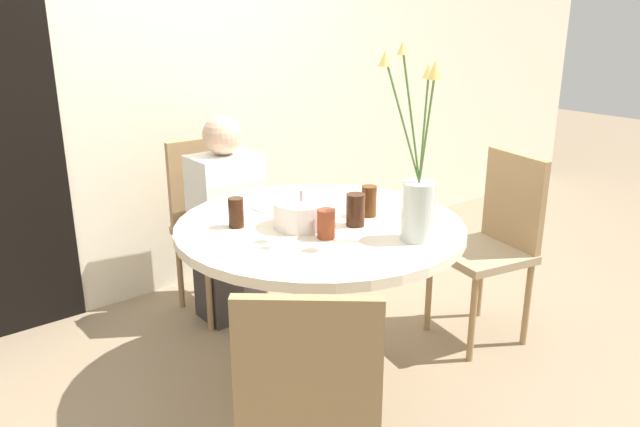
% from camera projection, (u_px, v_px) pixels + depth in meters
% --- Properties ---
extents(ground_plane, '(16.00, 16.00, 0.00)m').
position_uv_depth(ground_plane, '(320.00, 380.00, 2.81)').
color(ground_plane, '#89755B').
extents(wall_back, '(8.00, 0.05, 2.60)m').
position_uv_depth(wall_back, '(165.00, 65.00, 3.41)').
color(wall_back, beige).
rests_on(wall_back, ground_plane).
extents(dining_table, '(1.19, 1.19, 0.75)m').
position_uv_depth(dining_table, '(320.00, 253.00, 2.62)').
color(dining_table, beige).
rests_on(dining_table, ground_plane).
extents(chair_near_front, '(0.41, 0.41, 0.93)m').
position_uv_depth(chair_near_front, '(212.00, 215.00, 3.37)').
color(chair_near_front, '#9E896B').
rests_on(chair_near_front, ground_plane).
extents(chair_far_back, '(0.56, 0.56, 0.93)m').
position_uv_depth(chair_far_back, '(310.00, 411.00, 1.73)').
color(chair_far_back, '#9E896B').
rests_on(chair_far_back, ground_plane).
extents(chair_left_flank, '(0.47, 0.47, 0.93)m').
position_uv_depth(chair_left_flank, '(495.00, 236.00, 3.06)').
color(chair_left_flank, '#9E896B').
rests_on(chair_left_flank, ground_plane).
extents(birthday_cake, '(0.23, 0.23, 0.15)m').
position_uv_depth(birthday_cake, '(301.00, 214.00, 2.51)').
color(birthday_cake, white).
rests_on(birthday_cake, dining_table).
extents(flower_vase, '(0.19, 0.23, 0.74)m').
position_uv_depth(flower_vase, '(418.00, 190.00, 2.33)').
color(flower_vase, silver).
rests_on(flower_vase, dining_table).
extents(side_plate, '(0.17, 0.17, 0.01)m').
position_uv_depth(side_plate, '(272.00, 207.00, 2.77)').
color(side_plate, white).
rests_on(side_plate, dining_table).
extents(drink_glass_0, '(0.08, 0.08, 0.13)m').
position_uv_depth(drink_glass_0, '(355.00, 210.00, 2.52)').
color(drink_glass_0, '#33190C').
rests_on(drink_glass_0, dining_table).
extents(drink_glass_1, '(0.07, 0.07, 0.11)m').
position_uv_depth(drink_glass_1, '(326.00, 224.00, 2.39)').
color(drink_glass_1, maroon).
rests_on(drink_glass_1, dining_table).
extents(drink_glass_2, '(0.07, 0.07, 0.13)m').
position_uv_depth(drink_glass_2, '(369.00, 201.00, 2.64)').
color(drink_glass_2, '#51280F').
rests_on(drink_glass_2, dining_table).
extents(drink_glass_3, '(0.06, 0.06, 0.12)m').
position_uv_depth(drink_glass_3, '(236.00, 213.00, 2.51)').
color(drink_glass_3, '#33190C').
rests_on(drink_glass_3, dining_table).
extents(person_woman, '(0.34, 0.24, 1.09)m').
position_uv_depth(person_woman, '(227.00, 226.00, 3.26)').
color(person_woman, '#383333').
rests_on(person_woman, ground_plane).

